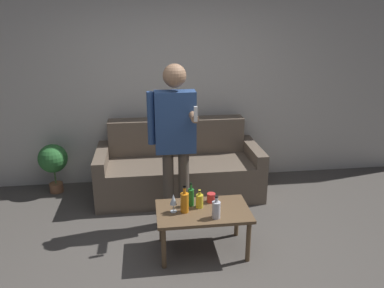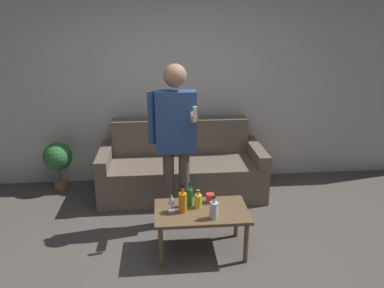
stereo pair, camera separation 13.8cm
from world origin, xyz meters
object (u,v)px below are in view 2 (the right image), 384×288
(bottle_orange, at_px, (214,210))
(person_standing_front, at_px, (175,133))
(couch, at_px, (182,168))
(coffee_table, at_px, (201,215))

(bottle_orange, bearing_deg, person_standing_front, 113.57)
(couch, bearing_deg, coffee_table, -85.61)
(couch, bearing_deg, bottle_orange, -82.50)
(couch, distance_m, person_standing_front, 1.06)
(couch, xyz_separation_m, bottle_orange, (0.19, -1.47, 0.20))
(bottle_orange, distance_m, person_standing_front, 0.91)
(coffee_table, xyz_separation_m, person_standing_front, (-0.21, 0.53, 0.65))
(person_standing_front, bearing_deg, couch, 82.15)
(bottle_orange, height_order, person_standing_front, person_standing_front)
(couch, distance_m, coffee_table, 1.32)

